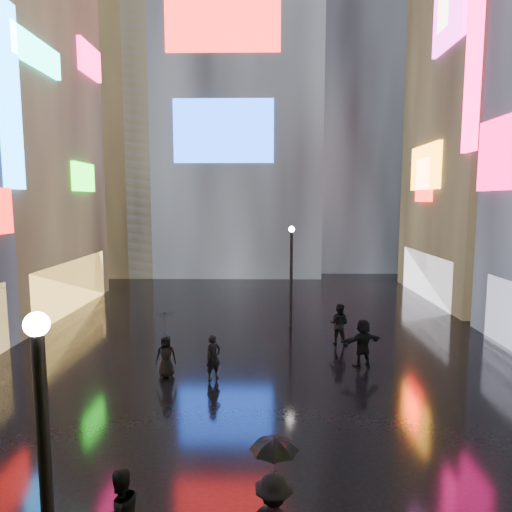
{
  "coord_description": "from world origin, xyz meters",
  "views": [
    {
      "loc": [
        0.2,
        -0.3,
        6.51
      ],
      "look_at": [
        0.0,
        12.0,
        5.0
      ],
      "focal_mm": 32.0,
      "sensor_mm": 36.0,
      "label": 1
    }
  ],
  "objects": [
    {
      "name": "ground",
      "position": [
        0.0,
        20.0,
        0.0
      ],
      "size": [
        140.0,
        140.0,
        0.0
      ],
      "primitive_type": "plane",
      "color": "black",
      "rests_on": "ground"
    },
    {
      "name": "building_right_far",
      "position": [
        15.98,
        30.0,
        13.98
      ],
      "size": [
        10.28,
        12.0,
        28.0
      ],
      "color": "black",
      "rests_on": "ground"
    },
    {
      "name": "tower_main",
      "position": [
        -3.0,
        43.97,
        21.01
      ],
      "size": [
        16.0,
        14.2,
        42.0
      ],
      "color": "black",
      "rests_on": "ground"
    },
    {
      "name": "tower_flank_right",
      "position": [
        9.0,
        46.0,
        17.0
      ],
      "size": [
        12.0,
        12.0,
        34.0
      ],
      "primitive_type": "cube",
      "color": "black",
      "rests_on": "ground"
    },
    {
      "name": "tower_flank_left",
      "position": [
        -14.0,
        42.0,
        13.0
      ],
      "size": [
        10.0,
        10.0,
        26.0
      ],
      "primitive_type": "cube",
      "color": "black",
      "rests_on": "ground"
    },
    {
      "name": "lamp_near",
      "position": [
        -2.48,
        4.9,
        2.94
      ],
      "size": [
        0.3,
        0.3,
        5.2
      ],
      "color": "black",
      "rests_on": "ground"
    },
    {
      "name": "lamp_far",
      "position": [
        1.62,
        22.71,
        2.94
      ],
      "size": [
        0.3,
        0.3,
        5.2
      ],
      "color": "black",
      "rests_on": "ground"
    },
    {
      "name": "pedestrian_4",
      "position": [
        -3.39,
        15.9,
        0.79
      ],
      "size": [
        0.78,
        0.52,
        1.57
      ],
      "primitive_type": "imported",
      "rotation": [
        0.0,
        0.0,
        0.03
      ],
      "color": "black",
      "rests_on": "ground"
    },
    {
      "name": "pedestrian_5",
      "position": [
        4.11,
        17.08,
        0.95
      ],
      "size": [
        1.85,
        1.09,
        1.9
      ],
      "primitive_type": "imported",
      "rotation": [
        0.0,
        0.0,
        3.47
      ],
      "color": "black",
      "rests_on": "ground"
    },
    {
      "name": "pedestrian_6",
      "position": [
        -1.62,
        15.72,
        0.82
      ],
      "size": [
        0.71,
        0.67,
        1.64
      ],
      "primitive_type": "imported",
      "rotation": [
        0.0,
        0.0,
        0.63
      ],
      "color": "black",
      "rests_on": "ground"
    },
    {
      "name": "pedestrian_7",
      "position": [
        3.63,
        19.88,
        0.93
      ],
      "size": [
        1.12,
        1.02,
        1.87
      ],
      "primitive_type": "imported",
      "rotation": [
        0.0,
        0.0,
        2.72
      ],
      "color": "black",
      "rests_on": "ground"
    },
    {
      "name": "umbrella_1",
      "position": [
        0.39,
        6.97,
        2.19
      ],
      "size": [
        1.06,
        1.06,
        0.7
      ],
      "primitive_type": "imported",
      "rotation": [
        0.0,
        0.0,
        4.27
      ],
      "color": "black",
      "rests_on": "pedestrian_2"
    },
    {
      "name": "umbrella_2",
      "position": [
        -3.39,
        15.9,
        2.02
      ],
      "size": [
        1.38,
        1.38,
        0.89
      ],
      "primitive_type": "imported",
      "rotation": [
        0.0,
        0.0,
        0.82
      ],
      "color": "black",
      "rests_on": "pedestrian_4"
    }
  ]
}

